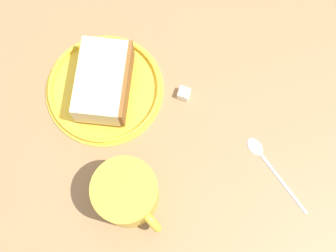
{
  "coord_description": "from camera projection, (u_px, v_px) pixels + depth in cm",
  "views": [
    {
      "loc": [
        17.34,
        -9.49,
        68.27
      ],
      "look_at": [
        4.79,
        3.8,
        3.0
      ],
      "focal_mm": 49.54,
      "sensor_mm": 36.0,
      "label": 1
    }
  ],
  "objects": [
    {
      "name": "small_plate",
      "position": [
        104.0,
        89.0,
        0.72
      ],
      "size": [
        18.39,
        18.39,
        1.4
      ],
      "color": "yellow",
      "rests_on": "ground_plane"
    },
    {
      "name": "teaspoon",
      "position": [
        265.0,
        159.0,
        0.69
      ],
      "size": [
        13.71,
        3.97,
        0.8
      ],
      "color": "silver",
      "rests_on": "ground_plane"
    },
    {
      "name": "tea_mug",
      "position": [
        127.0,
        194.0,
        0.64
      ],
      "size": [
        11.4,
        8.85,
        8.81
      ],
      "color": "gold",
      "rests_on": "ground_plane"
    },
    {
      "name": "sugar_cube",
      "position": [
        184.0,
        94.0,
        0.71
      ],
      "size": [
        2.24,
        2.24,
        1.71
      ],
      "primitive_type": "cube",
      "rotation": [
        0.0,
        0.0,
        0.41
      ],
      "color": "white",
      "rests_on": "ground_plane"
    },
    {
      "name": "ground_plane",
      "position": [
        129.0,
        130.0,
        0.72
      ],
      "size": [
        111.7,
        111.7,
        2.9
      ],
      "primitive_type": "cube",
      "color": "#936D47"
    },
    {
      "name": "cake_slice",
      "position": [
        104.0,
        82.0,
        0.69
      ],
      "size": [
        13.21,
        14.05,
        5.39
      ],
      "color": "brown",
      "rests_on": "small_plate"
    }
  ]
}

